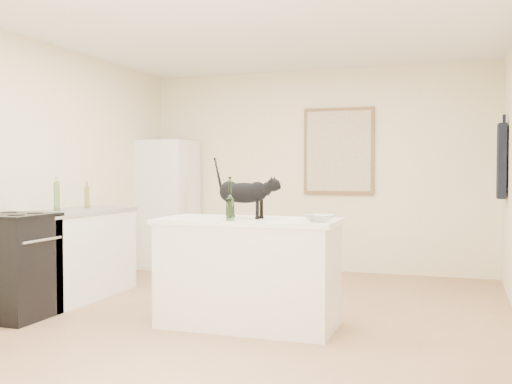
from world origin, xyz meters
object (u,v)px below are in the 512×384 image
object	(u,v)px
fridge	(167,204)
glass_bowl	(320,218)
stove	(13,267)
black_cat	(244,196)
wine_bottle	(230,201)

from	to	relation	value
fridge	glass_bowl	world-z (taller)	fridge
glass_bowl	stove	bearing A→B (deg)	-174.07
black_cat	glass_bowl	distance (m)	0.72
glass_bowl	wine_bottle	bearing A→B (deg)	-172.12
wine_bottle	fridge	bearing A→B (deg)	125.44
fridge	black_cat	distance (m)	3.22
stove	black_cat	xyz separation A→B (m)	(2.00, 0.43, 0.64)
stove	fridge	size ratio (longest dim) A/B	0.53
fridge	glass_bowl	size ratio (longest dim) A/B	7.49
wine_bottle	glass_bowl	bearing A→B (deg)	7.88
stove	black_cat	bearing A→B (deg)	12.16
black_cat	wine_bottle	size ratio (longest dim) A/B	1.78
wine_bottle	glass_bowl	distance (m)	0.73
wine_bottle	glass_bowl	size ratio (longest dim) A/B	1.34
wine_bottle	stove	bearing A→B (deg)	-174.78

